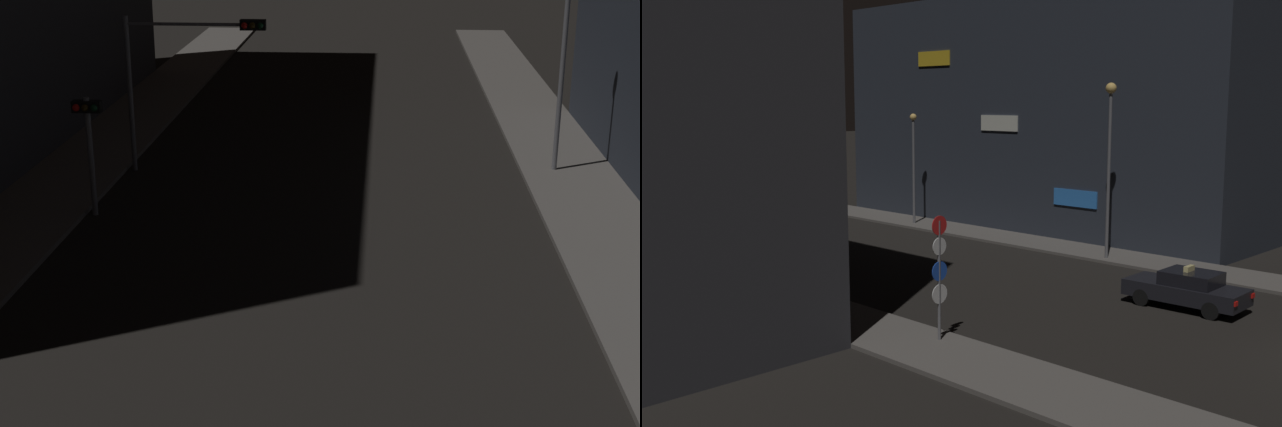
{
  "view_description": "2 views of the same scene",
  "coord_description": "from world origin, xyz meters",
  "views": [
    {
      "loc": [
        1.93,
        -2.09,
        8.88
      ],
      "look_at": [
        0.62,
        17.2,
        2.19
      ],
      "focal_mm": 53.46,
      "sensor_mm": 36.0,
      "label": 1
    },
    {
      "loc": [
        -22.94,
        -6.31,
        7.64
      ],
      "look_at": [
        -0.35,
        16.08,
        2.84
      ],
      "focal_mm": 41.91,
      "sensor_mm": 36.0,
      "label": 2
    }
  ],
  "objects": [
    {
      "name": "traffic_light_left_kerb",
      "position": [
        -6.18,
        22.98,
        2.45
      ],
      "size": [
        0.8,
        0.42,
        3.39
      ],
      "color": "slate",
      "rests_on": "ground_plane"
    },
    {
      "name": "sidewalk_right",
      "position": [
        7.95,
        28.76,
        0.07
      ],
      "size": [
        3.03,
        61.53,
        0.14
      ],
      "primitive_type": "cube",
      "color": "#5B5651",
      "rests_on": "ground_plane"
    },
    {
      "name": "street_lamp_far_block",
      "position": [
        7.51,
        28.05,
        4.37
      ],
      "size": [
        0.42,
        0.42,
        6.75
      ],
      "color": "slate",
      "rests_on": "sidewalk_right"
    },
    {
      "name": "traffic_light_overhead",
      "position": [
        -4.43,
        27.49,
        3.67
      ],
      "size": [
        4.5,
        0.42,
        5.02
      ],
      "color": "slate",
      "rests_on": "ground_plane"
    },
    {
      "name": "sidewalk_left",
      "position": [
        -7.95,
        28.76,
        0.07
      ],
      "size": [
        3.03,
        61.53,
        0.14
      ],
      "primitive_type": "cube",
      "color": "#5B5651",
      "rests_on": "ground_plane"
    }
  ]
}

